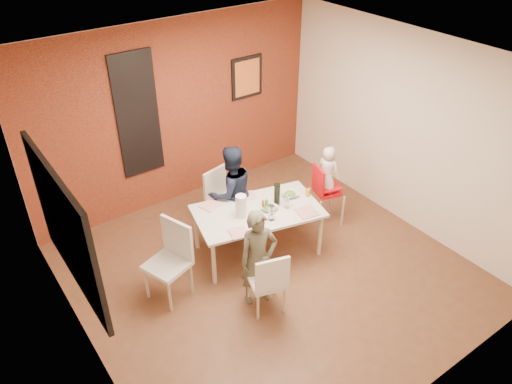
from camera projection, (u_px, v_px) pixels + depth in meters
ground at (270, 271)px, 6.34m from camera, size 4.50×4.50×0.00m
ceiling at (274, 64)px, 4.87m from camera, size 4.50×4.50×0.02m
wall_back at (177, 114)px, 7.14m from camera, size 4.50×0.02×2.70m
wall_front at (438, 300)px, 4.07m from camera, size 4.50×0.02×2.70m
wall_left at (73, 258)px, 4.51m from camera, size 0.02×4.50×2.70m
wall_right at (405, 130)px, 6.70m from camera, size 0.02×4.50×2.70m
brick_accent_wall at (177, 115)px, 7.12m from camera, size 4.50×0.02×2.70m
picture_window_frame at (65, 229)px, 4.55m from camera, size 0.05×1.70×1.30m
picture_window_pane at (67, 228)px, 4.56m from camera, size 0.02×1.55×1.15m
glassblock_strip at (137, 115)px, 6.74m from camera, size 0.55×0.03×1.70m
glassblock_surround at (138, 116)px, 6.73m from camera, size 0.60×0.03×1.76m
art_print_frame at (247, 77)px, 7.53m from camera, size 0.54×0.03×0.64m
art_print_canvas at (247, 78)px, 7.52m from camera, size 0.44×0.01×0.54m
dining_table at (258, 214)px, 6.36m from camera, size 1.75×1.23×0.66m
chair_near at (269, 280)px, 5.53m from camera, size 0.48×0.48×0.84m
chair_far at (221, 196)px, 6.90m from camera, size 0.49×0.49×0.88m
chair_left at (172, 256)px, 5.77m from camera, size 0.57×0.57×0.97m
high_chair at (324, 190)px, 6.93m from camera, size 0.47×0.47×0.92m
child_near at (258, 258)px, 5.62m from camera, size 0.51×0.40×1.23m
child_far at (231, 193)px, 6.65m from camera, size 0.69×0.55×1.35m
toddler at (328, 169)px, 6.76m from camera, size 0.29×0.37×0.67m
plate_near_left at (239, 233)px, 5.93m from camera, size 0.26×0.26×0.01m
plate_far_mid at (248, 196)px, 6.60m from camera, size 0.25×0.25×0.01m
plate_near_right at (307, 212)px, 6.28m from camera, size 0.29×0.29×0.01m
plate_far_left at (210, 206)px, 6.40m from camera, size 0.28×0.28×0.01m
salad_bowl_a at (269, 208)px, 6.32m from camera, size 0.26×0.26×0.05m
salad_bowl_b at (290, 194)px, 6.58m from camera, size 0.26×0.26×0.05m
wine_bottle at (277, 194)px, 6.36m from camera, size 0.08×0.08×0.30m
wine_glass_a at (271, 213)px, 6.10m from camera, size 0.07×0.07×0.21m
wine_glass_b at (287, 201)px, 6.33m from camera, size 0.06×0.06×0.19m
paper_towel_roll at (241, 206)px, 6.14m from camera, size 0.13×0.13×0.30m
condiment_red at (266, 205)px, 6.31m from camera, size 0.04×0.04×0.14m
condiment_green at (267, 205)px, 6.30m from camera, size 0.04×0.04×0.15m
condiment_brown at (263, 204)px, 6.33m from camera, size 0.03×0.03×0.12m
sippy_cup at (308, 193)px, 6.57m from camera, size 0.06×0.06×0.10m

